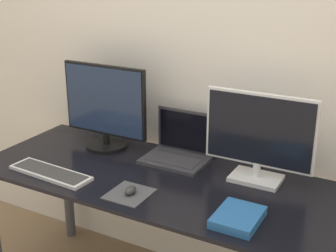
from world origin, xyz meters
TOP-DOWN VIEW (x-y plane):
  - wall_back at (0.00, 0.80)m, footprint 7.00×0.05m
  - desk at (0.00, 0.37)m, footprint 1.83×0.73m
  - monitor_left at (-0.44, 0.56)m, footprint 0.51×0.23m
  - monitor_right at (0.43, 0.56)m, footprint 0.52×0.17m
  - laptop at (-0.01, 0.61)m, footprint 0.33×0.25m
  - keyboard at (-0.47, 0.14)m, footprint 0.45×0.16m
  - mousepad at (-0.02, 0.15)m, footprint 0.18×0.19m
  - mouse at (-0.01, 0.15)m, footprint 0.04×0.07m
  - book at (0.49, 0.17)m, footprint 0.17×0.22m

SIDE VIEW (x-z plane):
  - desk at x=0.00m, z-range 0.25..1.01m
  - mousepad at x=-0.02m, z-range 0.76..0.76m
  - keyboard at x=-0.47m, z-range 0.76..0.78m
  - book at x=0.49m, z-range 0.76..0.80m
  - mouse at x=-0.01m, z-range 0.76..0.80m
  - laptop at x=-0.01m, z-range 0.70..0.94m
  - monitor_right at x=0.43m, z-range 0.77..1.19m
  - monitor_left at x=-0.44m, z-range 0.76..1.22m
  - wall_back at x=0.00m, z-range 0.00..2.50m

